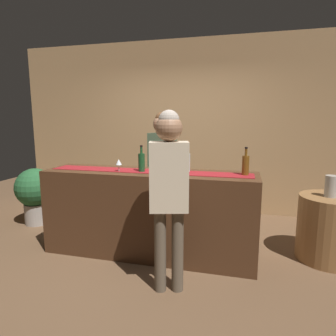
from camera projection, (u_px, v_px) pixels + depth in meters
ground_plane at (150, 253)px, 3.49m from camera, size 10.00×10.00×0.00m
back_wall at (183, 127)px, 5.06m from camera, size 6.00×0.12×2.90m
bar_counter at (149, 213)px, 3.41m from camera, size 2.45×0.60×1.00m
counter_runner_cloth at (149, 171)px, 3.33m from camera, size 2.33×0.28×0.01m
wine_bottle_amber at (246, 165)px, 3.08m from camera, size 0.07×0.07×0.30m
wine_bottle_green at (142, 162)px, 3.29m from camera, size 0.07×0.07×0.30m
wine_bottle_clear at (187, 162)px, 3.27m from camera, size 0.07×0.07×0.30m
wine_glass_near_customer at (119, 162)px, 3.30m from camera, size 0.07×0.07×0.14m
wine_glass_mid_counter at (173, 164)px, 3.22m from camera, size 0.07×0.07×0.14m
bartender at (162, 161)px, 3.87m from camera, size 0.38×0.27×1.68m
customer_sipping at (169, 183)px, 2.57m from camera, size 0.38×0.28×1.67m
round_side_table at (329, 228)px, 3.28m from camera, size 0.68×0.68×0.74m
vase_on_side_table at (331, 186)px, 3.19m from camera, size 0.13×0.13×0.24m
potted_plant_tall at (35, 192)px, 4.42m from camera, size 0.58×0.58×0.86m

